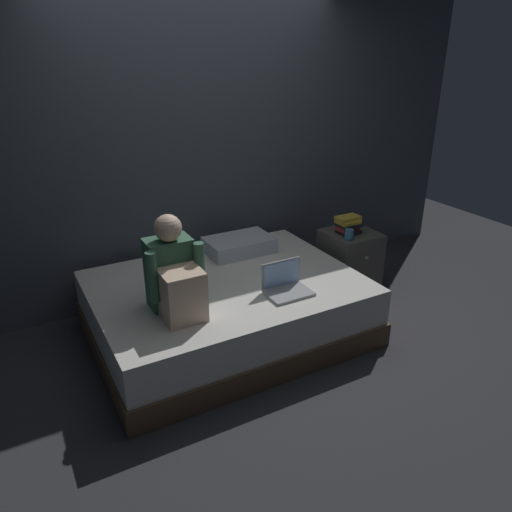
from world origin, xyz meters
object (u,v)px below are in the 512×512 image
(person_sitting, at_px, (174,276))
(book_stack, at_px, (348,225))
(mug, at_px, (349,234))
(pillow, at_px, (239,245))
(bed, at_px, (227,308))
(nightstand, at_px, (349,262))
(laptop, at_px, (286,285))

(person_sitting, distance_m, book_stack, 1.77)
(mug, bearing_deg, pillow, 151.89)
(bed, relative_size, person_sitting, 3.05)
(nightstand, bearing_deg, pillow, 161.41)
(nightstand, distance_m, person_sitting, 1.86)
(bed, height_order, book_stack, book_stack)
(person_sitting, height_order, book_stack, person_sitting)
(nightstand, xyz_separation_m, laptop, (-1.00, -0.50, 0.23))
(mug, bearing_deg, book_stack, 54.41)
(nightstand, xyz_separation_m, pillow, (-0.96, 0.32, 0.24))
(pillow, bearing_deg, nightstand, -18.59)
(bed, relative_size, nightstand, 3.50)
(mug, bearing_deg, bed, -179.59)
(person_sitting, height_order, laptop, person_sitting)
(laptop, distance_m, pillow, 0.82)
(laptop, xyz_separation_m, mug, (0.87, 0.38, 0.10))
(nightstand, distance_m, book_stack, 0.37)
(book_stack, distance_m, mug, 0.15)
(bed, bearing_deg, mug, 0.41)
(bed, xyz_separation_m, pillow, (0.34, 0.45, 0.30))
(book_stack, bearing_deg, laptop, -152.38)
(laptop, relative_size, book_stack, 1.49)
(mug, bearing_deg, person_sitting, -171.78)
(laptop, bearing_deg, mug, 23.52)
(bed, bearing_deg, book_stack, 5.96)
(bed, height_order, mug, mug)
(pillow, bearing_deg, laptop, -93.18)
(nightstand, bearing_deg, book_stack, 175.97)
(bed, height_order, pillow, pillow)
(pillow, xyz_separation_m, mug, (0.83, -0.44, 0.09))
(nightstand, relative_size, person_sitting, 0.87)
(bed, bearing_deg, pillow, 52.66)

